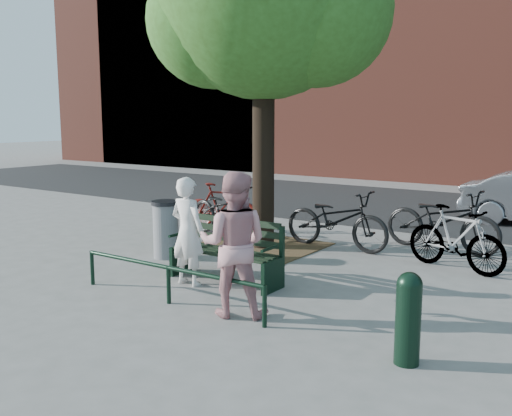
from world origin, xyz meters
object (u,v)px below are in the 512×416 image
Objects in this scene: bollard at (408,315)px; litter_bin at (166,229)px; person_left at (188,231)px; person_right at (234,244)px; park_bench at (228,249)px; bicycle_c at (337,220)px.

litter_bin is at bearing 159.75° from bollard.
litter_bin is at bearing -34.47° from person_left.
person_left is at bearing -35.81° from litter_bin.
bollard is 0.94× the size of litter_bin.
bollard is at bearing 150.05° from person_right.
park_bench is at bearing -125.64° from person_left.
park_bench is 1.76× the size of litter_bin.
person_right is at bearing -49.92° from park_bench.
bollard is at bearing -143.51° from bicycle_c.
person_left is 0.76× the size of bicycle_c.
person_left is 1.59× the size of litter_bin.
litter_bin is at bearing 138.79° from bicycle_c.
litter_bin is (-4.95, 1.82, 0.00)m from bollard.
bicycle_c is (0.37, 2.79, 0.07)m from park_bench.
bollard is 5.27m from litter_bin.
person_left is (-0.36, -0.48, 0.31)m from park_bench.
park_bench is 1.87× the size of bollard.
park_bench is 1.82m from litter_bin.
person_right is 2.29m from bollard.
person_left is 1.47m from person_right.
person_right is at bearing -31.48° from litter_bin.
bicycle_c reaches higher than litter_bin.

